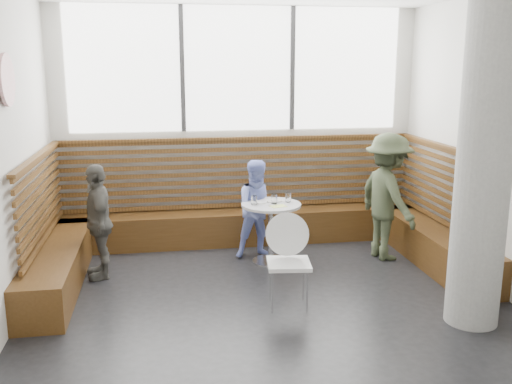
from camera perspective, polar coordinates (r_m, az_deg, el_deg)
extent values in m
cube|color=silver|center=(5.49, 1.72, 3.83)|extent=(5.00, 5.00, 3.20)
cube|color=black|center=(5.95, 1.62, -11.53)|extent=(5.00, 5.00, 0.01)
cube|color=white|center=(7.88, -1.81, 12.20)|extent=(4.50, 0.02, 1.65)
cube|color=#3F3F42|center=(7.79, -7.39, 12.09)|extent=(0.06, 0.04, 1.65)
cube|color=#3F3F42|center=(7.99, 3.67, 12.18)|extent=(0.06, 0.04, 1.65)
cube|color=#412810|center=(7.96, -1.48, -3.48)|extent=(5.00, 0.50, 0.45)
cube|color=#412810|center=(7.04, -18.84, -6.38)|extent=(0.50, 2.50, 0.45)
cube|color=#412810|center=(7.69, 16.52, -4.62)|extent=(0.50, 2.50, 0.45)
cube|color=#462B11|center=(7.96, -1.68, 1.88)|extent=(4.88, 0.08, 0.98)
cube|color=#462B11|center=(6.88, -20.67, -0.68)|extent=(0.08, 2.38, 0.98)
cube|color=#462B11|center=(7.59, 18.02, 0.71)|extent=(0.08, 2.38, 0.98)
cylinder|color=gray|center=(5.61, 21.88, 3.10)|extent=(0.50, 0.50, 3.20)
cylinder|color=white|center=(5.90, -23.65, 10.24)|extent=(0.03, 0.50, 0.50)
cylinder|color=silver|center=(7.24, 1.50, -6.92)|extent=(0.46, 0.46, 0.03)
cylinder|color=silver|center=(7.13, 1.51, -4.14)|extent=(0.07, 0.07, 0.73)
cylinder|color=#B7B7BA|center=(7.03, 1.53, -1.29)|extent=(0.74, 0.74, 0.03)
cube|color=white|center=(5.84, 3.29, -7.18)|extent=(0.43, 0.41, 0.04)
cylinder|color=white|center=(5.93, 2.93, -4.25)|extent=(0.45, 0.10, 0.45)
cylinder|color=silver|center=(5.75, 1.87, -10.07)|extent=(0.02, 0.02, 0.44)
cylinder|color=silver|center=(5.83, 5.30, -9.81)|extent=(0.02, 0.02, 0.44)
cylinder|color=silver|center=(6.03, 1.29, -8.95)|extent=(0.02, 0.02, 0.44)
cylinder|color=silver|center=(6.10, 4.56, -8.73)|extent=(0.02, 0.02, 0.44)
imported|color=#3D472F|center=(7.38, 13.03, -0.46)|extent=(0.79, 1.14, 1.61)
imported|color=#889AED|center=(7.27, 0.29, -1.73)|extent=(0.65, 0.53, 1.27)
imported|color=#53514B|center=(6.82, -15.47, -2.84)|extent=(0.46, 0.83, 1.34)
cylinder|color=white|center=(7.07, 0.36, -1.02)|extent=(0.18, 0.18, 0.01)
cylinder|color=white|center=(7.16, 1.78, -0.85)|extent=(0.22, 0.22, 0.02)
cylinder|color=white|center=(6.96, -0.19, -0.84)|extent=(0.07, 0.07, 0.11)
cylinder|color=white|center=(7.01, 1.83, -0.70)|extent=(0.08, 0.08, 0.12)
cylinder|color=white|center=(7.12, 3.23, -0.54)|extent=(0.07, 0.07, 0.11)
cube|color=#A5C64C|center=(6.90, 2.24, -1.43)|extent=(0.22, 0.18, 0.00)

